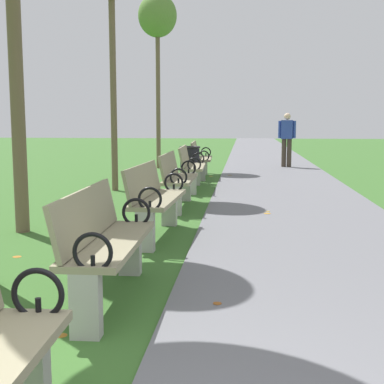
# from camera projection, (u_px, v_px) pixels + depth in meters

# --- Properties ---
(paved_walkway) EXTENTS (2.83, 44.00, 0.02)m
(paved_walkway) POSITION_uv_depth(u_px,v_px,m) (267.00, 159.00, 19.49)
(paved_walkway) COLOR slate
(paved_walkway) RESTS_ON ground
(park_bench_2) EXTENTS (0.49, 1.61, 0.90)m
(park_bench_2) POSITION_uv_depth(u_px,v_px,m) (105.00, 241.00, 4.24)
(park_bench_2) COLOR gray
(park_bench_2) RESTS_ON ground
(park_bench_3) EXTENTS (0.53, 1.62, 0.90)m
(park_bench_3) POSITION_uv_depth(u_px,v_px,m) (154.00, 198.00, 6.57)
(park_bench_3) COLOR gray
(park_bench_3) RESTS_ON ground
(park_bench_4) EXTENTS (0.48, 1.60, 0.90)m
(park_bench_4) POSITION_uv_depth(u_px,v_px,m) (177.00, 178.00, 8.80)
(park_bench_4) COLOR gray
(park_bench_4) RESTS_ON ground
(park_bench_5) EXTENTS (0.52, 1.61, 0.90)m
(park_bench_5) POSITION_uv_depth(u_px,v_px,m) (191.00, 166.00, 11.04)
(park_bench_5) COLOR gray
(park_bench_5) RESTS_ON ground
(park_bench_6) EXTENTS (0.53, 1.62, 0.90)m
(park_bench_6) POSITION_uv_depth(u_px,v_px,m) (200.00, 158.00, 13.39)
(park_bench_6) COLOR gray
(park_bench_6) RESTS_ON ground
(tree_4) EXTENTS (1.12, 1.12, 5.05)m
(tree_4) POSITION_uv_depth(u_px,v_px,m) (157.00, 19.00, 15.47)
(tree_4) COLOR brown
(tree_4) RESTS_ON ground
(pedestrian_walking) EXTENTS (0.52, 0.27, 1.62)m
(pedestrian_walking) POSITION_uv_depth(u_px,v_px,m) (287.00, 137.00, 16.14)
(pedestrian_walking) COLOR #3D3328
(pedestrian_walking) RESTS_ON paved_walkway
(trash_bin) EXTENTS (0.48, 0.48, 0.84)m
(trash_bin) POSITION_uv_depth(u_px,v_px,m) (190.00, 164.00, 12.28)
(trash_bin) COLOR black
(trash_bin) RESTS_ON ground
(scattered_leaves) EXTENTS (3.51, 14.22, 0.02)m
(scattered_leaves) POSITION_uv_depth(u_px,v_px,m) (156.00, 216.00, 7.99)
(scattered_leaves) COLOR gold
(scattered_leaves) RESTS_ON ground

